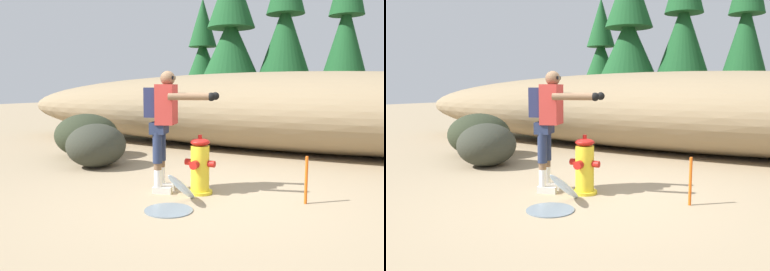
# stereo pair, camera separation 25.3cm
# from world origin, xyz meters

# --- Properties ---
(ground_plane) EXTENTS (56.00, 56.00, 0.04)m
(ground_plane) POSITION_xyz_m (0.00, 0.00, -0.02)
(ground_plane) COLOR #998466
(dirt_embankment) EXTENTS (15.41, 3.20, 1.80)m
(dirt_embankment) POSITION_xyz_m (0.00, 4.31, 0.90)
(dirt_embankment) COLOR #897556
(dirt_embankment) RESTS_ON ground_plane
(fire_hydrant) EXTENTS (0.43, 0.39, 0.81)m
(fire_hydrant) POSITION_xyz_m (-0.13, 0.06, 0.37)
(fire_hydrant) COLOR yellow
(fire_hydrant) RESTS_ON ground_plane
(hydrant_water_jet) EXTENTS (0.57, 0.99, 0.53)m
(hydrant_water_jet) POSITION_xyz_m (-0.13, -0.56, 0.14)
(hydrant_water_jet) COLOR silver
(hydrant_water_jet) RESTS_ON ground_plane
(utility_worker) EXTENTS (1.04, 0.68, 1.66)m
(utility_worker) POSITION_xyz_m (-0.59, -0.07, 1.06)
(utility_worker) COLOR beige
(utility_worker) RESTS_ON ground_plane
(boulder_large) EXTENTS (1.21, 1.28, 0.79)m
(boulder_large) POSITION_xyz_m (-2.60, 0.86, 0.39)
(boulder_large) COLOR #2F3127
(boulder_large) RESTS_ON ground_plane
(boulder_mid) EXTENTS (1.62, 1.57, 0.90)m
(boulder_mid) POSITION_xyz_m (-3.48, 1.60, 0.45)
(boulder_mid) COLOR #2A3120
(boulder_mid) RESTS_ON ground_plane
(pine_tree_far_left) EXTENTS (1.89, 1.89, 5.26)m
(pine_tree_far_left) POSITION_xyz_m (-5.25, 11.07, 2.84)
(pine_tree_far_left) COLOR #47331E
(pine_tree_far_left) RESTS_ON ground_plane
(pine_tree_left) EXTENTS (2.84, 2.84, 6.29)m
(pine_tree_left) POSITION_xyz_m (-3.47, 9.84, 3.28)
(pine_tree_left) COLOR #47331E
(pine_tree_left) RESTS_ON ground_plane
(pine_tree_center) EXTENTS (2.20, 2.20, 6.84)m
(pine_tree_center) POSITION_xyz_m (-1.51, 10.39, 3.71)
(pine_tree_center) COLOR #47331E
(pine_tree_center) RESTS_ON ground_plane
(pine_tree_right) EXTENTS (1.91, 1.91, 6.84)m
(pine_tree_right) POSITION_xyz_m (0.59, 10.83, 3.55)
(pine_tree_right) COLOR #47331E
(pine_tree_right) RESTS_ON ground_plane
(survey_stake) EXTENTS (0.04, 0.04, 0.60)m
(survey_stake) POSITION_xyz_m (1.25, 0.22, 0.30)
(survey_stake) COLOR #E55914
(survey_stake) RESTS_ON ground_plane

